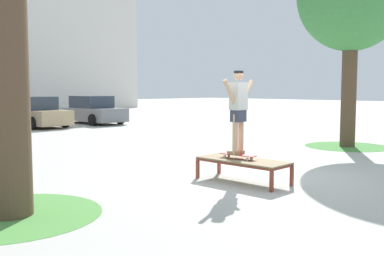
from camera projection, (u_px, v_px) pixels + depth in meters
name	position (u px, v px, depth m)	size (l,w,h in m)	color
ground_plane	(257.00, 177.00, 9.48)	(120.00, 120.00, 0.00)	#B7B5AD
skate_box	(243.00, 162.00, 8.93)	(0.87, 1.94, 0.46)	brown
skateboard	(238.00, 155.00, 9.01)	(0.28, 0.82, 0.09)	#B23333
skater	(238.00, 106.00, 8.92)	(1.00, 0.31, 1.69)	tan
grass_patch_near_left	(11.00, 215.00, 6.60)	(2.69, 2.69, 0.01)	#519342
grass_patch_near_right	(347.00, 146.00, 14.46)	(2.69, 2.69, 0.01)	#47893D
car_tan	(35.00, 113.00, 21.84)	(2.22, 4.34, 1.50)	tan
car_grey	(93.00, 111.00, 24.04)	(2.02, 4.25, 1.50)	slate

